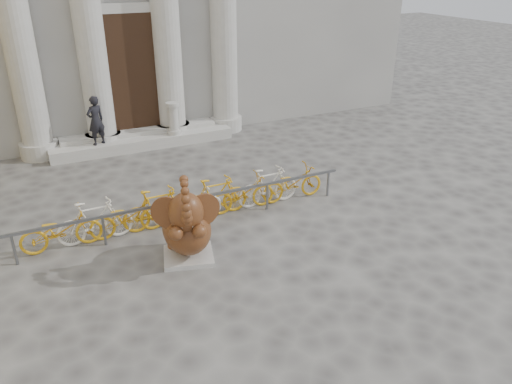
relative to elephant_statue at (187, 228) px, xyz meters
name	(u,v)px	position (x,y,z in m)	size (l,w,h in m)	color
ground	(270,303)	(0.87, -2.06, -0.74)	(80.00, 80.00, 0.00)	#474442
entrance_steps	(143,141)	(0.87, 7.34, -0.56)	(6.00, 1.20, 0.36)	#A8A59E
elephant_statue	(187,228)	(0.00, 0.00, 0.00)	(1.34, 1.61, 2.05)	#A8A59E
bike_rack	(187,203)	(0.53, 1.58, -0.24)	(8.00, 0.53, 1.00)	slate
pedestrian	(96,121)	(-0.59, 7.09, 0.40)	(0.57, 0.37, 1.56)	black
balustrade_post	(174,120)	(1.90, 7.04, 0.11)	(0.44, 0.44, 1.08)	#A8A59E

